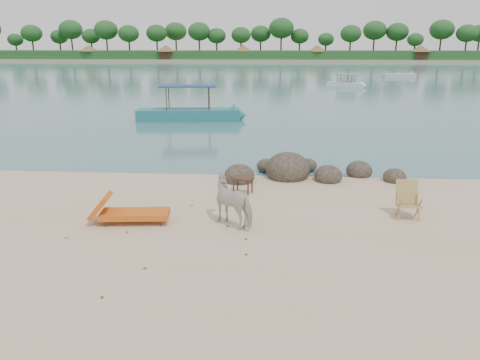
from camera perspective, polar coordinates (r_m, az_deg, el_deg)
The scene contains 12 objects.
water at distance 100.48m, azimuth 3.66°, elevation 13.45°, with size 400.00×400.00×0.00m, color #386570.
far_shore at distance 180.43m, azimuth 3.90°, elevation 14.60°, with size 420.00×90.00×1.40m, color tan.
far_scenery at distance 147.08m, azimuth 3.87°, elevation 15.49°, with size 420.00×18.00×9.50m.
boulders at distance 16.87m, azimuth 7.14°, elevation 1.00°, with size 6.33×2.87×1.20m.
cow at distance 12.24m, azimuth -0.58°, elevation -2.67°, with size 0.69×1.51×1.28m, color silver.
side_table at distance 14.90m, azimuth 0.34°, elevation -0.77°, with size 0.63×0.41×0.51m, color #362015, non-canonical shape.
lounge_chair at distance 12.76m, azimuth -12.71°, elevation -3.74°, with size 2.24×0.79×0.67m, color #C44D17, non-canonical shape.
deck_chair at distance 13.48m, azimuth 19.92°, elevation -2.51°, with size 0.64×0.70×1.00m, color #A48D52, non-canonical shape.
boat_near at distance 30.22m, azimuth -6.35°, elevation 10.67°, with size 7.32×1.65×3.55m, color #237277, non-canonical shape.
boat_mid at distance 56.58m, azimuth 12.83°, elevation 12.30°, with size 4.97×1.12×2.44m, color silver, non-canonical shape.
boat_far at distance 76.17m, azimuth 18.78°, elevation 12.07°, with size 5.91×1.33×0.69m, color beige, non-canonical shape.
dead_leaves at distance 11.92m, azimuth -6.55°, elevation -6.58°, with size 8.61×5.42×0.00m.
Camera 1 is at (0.85, -10.37, 4.58)m, focal length 35.00 mm.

